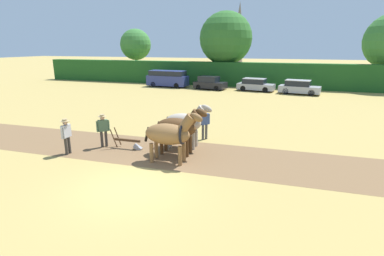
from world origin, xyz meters
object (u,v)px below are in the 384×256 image
object	(u,v)px
draft_horse_lead_right	(178,128)
parked_van	(168,78)
farmer_beside_team	(205,121)
farmer_onlooker_left	(66,133)
church_spire	(239,33)
draft_horse_trail_left	(185,122)
tree_left	(226,38)
farmer_at_plow	(103,128)
parked_car_center	(299,87)
parked_car_left	(210,83)
tree_far_left	(136,45)
parked_car_center_left	(255,85)
plow	(130,143)
draft_horse_lead_left	(170,134)

from	to	relation	value
draft_horse_lead_right	parked_van	distance (m)	25.26
farmer_beside_team	farmer_onlooker_left	distance (m)	7.25
church_spire	draft_horse_trail_left	xyz separation A→B (m)	(8.29, -63.01, -6.79)
tree_left	farmer_beside_team	size ratio (longest dim) A/B	5.41
draft_horse_lead_right	draft_horse_trail_left	bearing A→B (deg)	90.04
farmer_at_plow	draft_horse_trail_left	bearing A→B (deg)	61.80
farmer_beside_team	parked_car_center	world-z (taller)	farmer_beside_team
farmer_at_plow	parked_car_left	distance (m)	22.81
parked_van	tree_far_left	bearing A→B (deg)	143.53
parked_car_center_left	farmer_beside_team	bearing A→B (deg)	-82.78
tree_far_left	parked_car_center_left	xyz separation A→B (m)	(19.31, -6.75, -4.62)
plow	tree_far_left	bearing A→B (deg)	116.18
tree_left	parked_car_center	bearing A→B (deg)	-32.48
draft_horse_trail_left	parked_car_center	world-z (taller)	draft_horse_trail_left
draft_horse_lead_left	parked_car_left	xyz separation A→B (m)	(-4.51, 23.71, -0.59)
draft_horse_lead_right	farmer_beside_team	size ratio (longest dim) A/B	1.53
draft_horse_trail_left	draft_horse_lead_right	bearing A→B (deg)	-89.96
farmer_at_plow	farmer_beside_team	distance (m)	5.52
draft_horse_trail_left	farmer_at_plow	size ratio (longest dim) A/B	1.52
draft_horse_lead_right	farmer_at_plow	xyz separation A→B (m)	(-4.11, -0.21, -0.31)
farmer_at_plow	parked_car_center_left	xyz separation A→B (m)	(5.11, 23.15, -0.32)
tree_far_left	farmer_at_plow	size ratio (longest dim) A/B	4.39
tree_left	parked_car_center_left	distance (m)	8.96
farmer_onlooker_left	parked_car_center	world-z (taller)	farmer_onlooker_left
parked_car_left	tree_left	bearing A→B (deg)	93.17
draft_horse_lead_right	parked_van	xyz separation A→B (m)	(-10.28, 23.07, -0.27)
farmer_onlooker_left	parked_car_center	xyz separation A→B (m)	(11.03, 23.72, -0.31)
draft_horse_trail_left	farmer_onlooker_left	xyz separation A→B (m)	(-5.13, -2.84, -0.28)
tree_far_left	parked_van	size ratio (longest dim) A/B	1.43
draft_horse_lead_left	draft_horse_trail_left	xyz separation A→B (m)	(-0.07, 2.23, -0.01)
draft_horse_lead_left	farmer_beside_team	distance (m)	3.88
tree_far_left	parked_car_center_left	world-z (taller)	tree_far_left
draft_horse_trail_left	parked_car_center_left	xyz separation A→B (m)	(1.03, 21.82, -0.62)
church_spire	draft_horse_lead_right	bearing A→B (deg)	-82.61
parked_car_center_left	parked_car_left	bearing A→B (deg)	-167.97
farmer_beside_team	parked_car_center_left	size ratio (longest dim) A/B	0.40
church_spire	draft_horse_lead_right	world-z (taller)	church_spire
tree_far_left	farmer_onlooker_left	bearing A→B (deg)	-67.29
draft_horse_trail_left	farmer_at_plow	xyz separation A→B (m)	(-4.08, -1.33, -0.30)
tree_far_left	parked_car_left	bearing A→B (deg)	-27.14
tree_far_left	plow	size ratio (longest dim) A/B	4.54
tree_left	draft_horse_lead_right	world-z (taller)	tree_left
tree_far_left	farmer_at_plow	world-z (taller)	tree_far_left
tree_far_left	farmer_beside_team	distance (m)	33.20
church_spire	tree_far_left	bearing A→B (deg)	-106.17
plow	parked_car_center	distance (m)	23.67
church_spire	plow	xyz separation A→B (m)	(5.64, -64.20, -7.81)
tree_left	plow	xyz separation A→B (m)	(1.16, -28.25, -5.81)
draft_horse_lead_left	plow	xyz separation A→B (m)	(-2.71, 1.04, -1.03)
draft_horse_lead_right	farmer_onlooker_left	distance (m)	5.45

